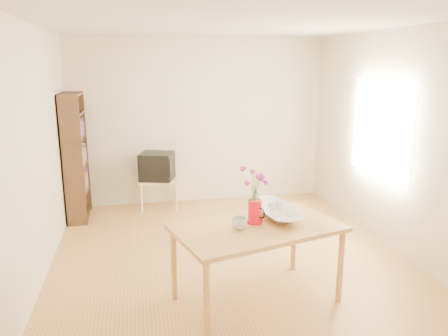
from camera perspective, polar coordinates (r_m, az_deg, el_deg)
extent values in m
plane|color=#AB793C|center=(5.18, 0.68, -11.61)|extent=(4.50, 4.50, 0.00)
plane|color=white|center=(4.70, 0.78, 18.44)|extent=(4.50, 4.50, 0.00)
plane|color=beige|center=(6.95, -3.25, 6.13)|extent=(4.00, 0.00, 4.00)
plane|color=beige|center=(2.69, 11.08, -6.39)|extent=(4.00, 0.00, 4.00)
plane|color=beige|center=(4.77, -23.48, 1.53)|extent=(0.00, 4.50, 4.50)
plane|color=beige|center=(5.54, 21.40, 3.28)|extent=(0.00, 4.50, 4.50)
plane|color=white|center=(5.77, 19.72, 4.80)|extent=(0.00, 1.30, 1.30)
cube|color=#C18542|center=(4.05, 4.41, -7.82)|extent=(1.67, 1.22, 0.04)
cylinder|color=#C18542|center=(3.63, -2.27, -17.09)|extent=(0.06, 0.06, 0.71)
cylinder|color=#C18542|center=(4.31, 14.96, -12.30)|extent=(0.06, 0.06, 0.71)
cylinder|color=#C18542|center=(4.23, -6.55, -12.45)|extent=(0.06, 0.06, 0.71)
cylinder|color=#C18542|center=(4.83, 9.11, -9.10)|extent=(0.06, 0.06, 0.71)
cube|color=#D7B579|center=(6.78, -8.67, -1.57)|extent=(0.60, 0.45, 0.03)
cylinder|color=#D7B579|center=(6.66, -10.75, -4.00)|extent=(0.04, 0.04, 0.43)
cylinder|color=#D7B579|center=(6.69, -6.28, -3.77)|extent=(0.04, 0.04, 0.43)
cylinder|color=#D7B579|center=(7.02, -10.81, -3.10)|extent=(0.04, 0.04, 0.43)
cylinder|color=#D7B579|center=(7.04, -6.57, -2.88)|extent=(0.04, 0.04, 0.43)
cube|color=#311D10|center=(6.18, -19.22, 0.67)|extent=(0.28, 0.02, 1.80)
cube|color=#311D10|center=(6.84, -18.52, 1.92)|extent=(0.28, 0.03, 1.80)
cube|color=#311D10|center=(6.53, -20.00, 1.27)|extent=(0.02, 0.70, 1.80)
cube|color=#311D10|center=(6.74, -18.29, -5.84)|extent=(0.27, 0.65, 0.02)
cube|color=#311D10|center=(6.63, -18.53, -2.90)|extent=(0.27, 0.65, 0.02)
cube|color=#311D10|center=(6.54, -18.78, 0.30)|extent=(0.27, 0.65, 0.02)
cube|color=#311D10|center=(6.46, -19.03, 3.58)|extent=(0.27, 0.65, 0.02)
cube|color=#311D10|center=(6.42, -19.28, 6.74)|extent=(0.27, 0.65, 0.02)
cube|color=#311D10|center=(6.39, -19.47, 9.05)|extent=(0.27, 0.65, 0.02)
cylinder|color=red|center=(4.08, 4.05, -5.76)|extent=(0.13, 0.13, 0.21)
cylinder|color=red|center=(4.11, 4.03, -7.00)|extent=(0.15, 0.15, 0.02)
cylinder|color=red|center=(4.04, 4.07, -4.29)|extent=(0.14, 0.14, 0.01)
cone|color=red|center=(3.99, 3.88, -4.87)|extent=(0.07, 0.08, 0.06)
torus|color=black|center=(4.14, 4.30, -5.28)|extent=(0.06, 0.10, 0.10)
imported|color=white|center=(3.94, 2.03, -7.24)|extent=(0.19, 0.19, 0.11)
imported|color=white|center=(4.25, 6.78, -3.04)|extent=(0.57, 0.57, 0.49)
imported|color=white|center=(4.26, 6.24, -3.71)|extent=(0.07, 0.07, 0.06)
imported|color=white|center=(4.30, 7.25, -3.51)|extent=(0.09, 0.09, 0.07)
cube|color=black|center=(6.73, -8.73, 0.24)|extent=(0.58, 0.56, 0.41)
cube|color=black|center=(6.80, -8.78, 0.56)|extent=(0.39, 0.33, 0.29)
cube|color=black|center=(6.51, -8.63, -0.03)|extent=(0.36, 0.12, 0.29)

